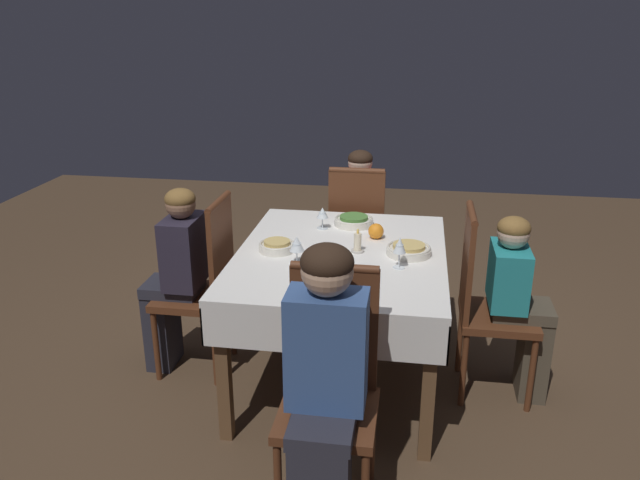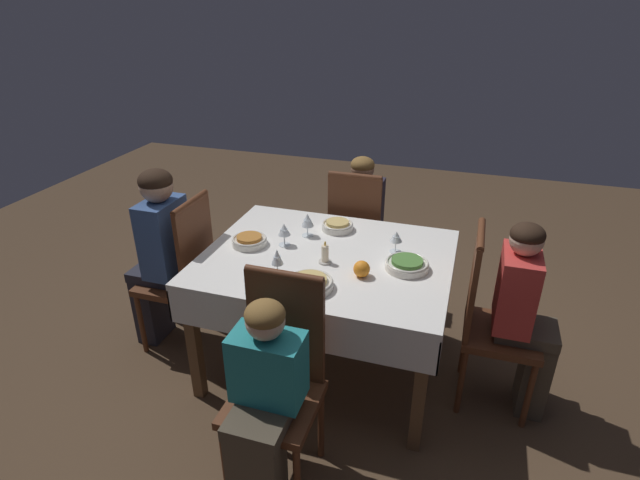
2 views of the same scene
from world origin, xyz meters
The scene contains 20 objects.
ground_plane centered at (0.00, 0.00, 0.00)m, with size 8.00×8.00×0.00m, color #4C3826.
dining_table centered at (0.00, 0.00, 0.67)m, with size 1.35×1.08×0.76m.
chair_east centered at (0.89, 0.07, 0.54)m, with size 0.39×0.39×1.02m.
chair_west centered at (-0.89, 0.00, 0.54)m, with size 0.39×0.39×1.02m.
chair_south centered at (0.01, -0.75, 0.54)m, with size 0.39×0.39×1.02m.
chair_north centered at (-0.01, 0.75, 0.54)m, with size 0.39×0.39×1.02m.
person_adult_denim centered at (1.04, 0.07, 0.67)m, with size 0.34×0.30×1.17m.
person_child_red centered at (-1.05, 0.00, 0.59)m, with size 0.33×0.30×1.09m.
person_child_dark centered at (0.01, -0.92, 0.58)m, with size 0.30×0.33×1.06m.
person_child_teal centered at (-0.01, 0.92, 0.55)m, with size 0.30×0.33×0.99m.
bowl_east centered at (0.46, 0.01, 0.78)m, with size 0.20×0.20×0.06m.
wine_glass_east centered at (0.27, -0.04, 0.85)m, with size 0.07×0.07×0.13m.
bowl_west centered at (-0.44, 0.02, 0.78)m, with size 0.23×0.23×0.06m.
wine_glass_west centered at (-0.35, -0.15, 0.85)m, with size 0.07×0.07×0.13m.
bowl_south centered at (0.04, -0.33, 0.78)m, with size 0.19×0.19×0.06m.
wine_glass_south centered at (0.18, -0.20, 0.85)m, with size 0.07×0.07×0.14m.
bowl_north centered at (-0.02, 0.35, 0.78)m, with size 0.23×0.23×0.06m.
wine_glass_north centered at (0.17, 0.30, 0.87)m, with size 0.06×0.06×0.16m.
candle_centerpiece centered at (-0.01, 0.08, 0.80)m, with size 0.07×0.07×0.13m.
orange_fruit centered at (-0.23, 0.16, 0.80)m, with size 0.09×0.09×0.09m, color orange.
Camera 1 is at (3.01, 0.36, 1.94)m, focal length 35.00 mm.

